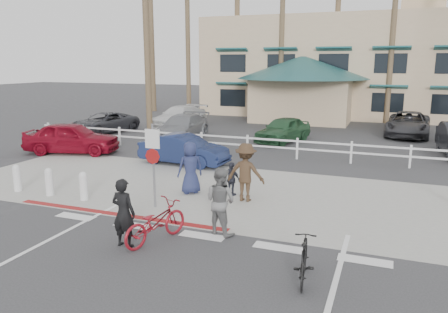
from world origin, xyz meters
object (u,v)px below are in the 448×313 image
at_px(car_red_compact, 72,138).
at_px(bike_red, 155,222).
at_px(bike_black, 304,259).
at_px(car_white_sedan, 184,149).
at_px(sign_post, 154,161).

bearing_deg(car_red_compact, bike_red, -147.00).
xyz_separation_m(bike_black, car_white_sedan, (-6.91, 8.56, 0.19)).
bearing_deg(sign_post, bike_black, -29.95).
height_order(bike_black, car_red_compact, car_red_compact).
bearing_deg(car_red_compact, car_white_sedan, -107.44).
distance_m(sign_post, car_red_compact, 9.80).
relative_size(bike_red, bike_black, 1.25).
xyz_separation_m(bike_red, car_white_sedan, (-3.09, 7.90, 0.14)).
xyz_separation_m(bike_black, car_red_compact, (-13.08, 8.72, 0.30)).
height_order(car_white_sedan, car_red_compact, car_red_compact).
xyz_separation_m(sign_post, car_red_compact, (-7.91, 5.74, -0.68)).
distance_m(bike_red, car_white_sedan, 8.49).
height_order(bike_red, bike_black, bike_red).
distance_m(bike_black, car_white_sedan, 11.00).
height_order(sign_post, car_red_compact, sign_post).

